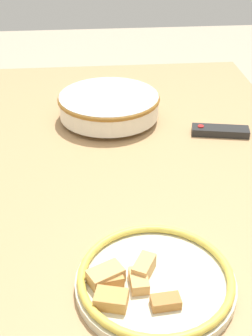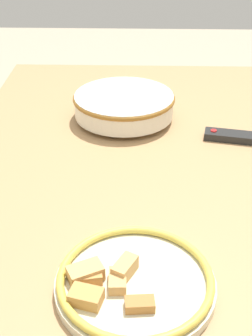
{
  "view_description": "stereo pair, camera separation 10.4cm",
  "coord_description": "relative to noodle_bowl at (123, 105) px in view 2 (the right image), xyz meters",
  "views": [
    {
      "loc": [
        0.87,
        -0.1,
        1.35
      ],
      "look_at": [
        -0.02,
        -0.02,
        0.79
      ],
      "focal_mm": 50.0,
      "sensor_mm": 36.0,
      "label": 1
    },
    {
      "loc": [
        0.87,
        0.0,
        1.35
      ],
      "look_at": [
        -0.02,
        -0.02,
        0.79
      ],
      "focal_mm": 50.0,
      "sensor_mm": 36.0,
      "label": 2
    }
  ],
  "objects": [
    {
      "name": "tv_remote",
      "position": [
        0.12,
        0.29,
        -0.03
      ],
      "size": [
        0.07,
        0.16,
        0.02
      ],
      "rotation": [
        0.0,
        0.0,
        2.95
      ],
      "color": "black",
      "rests_on": "dining_table"
    },
    {
      "name": "noodle_bowl",
      "position": [
        0.0,
        0.0,
        0.0
      ],
      "size": [
        0.29,
        0.29,
        0.07
      ],
      "color": "silver",
      "rests_on": "dining_table"
    },
    {
      "name": "food_plate",
      "position": [
        0.65,
        0.03,
        -0.03
      ],
      "size": [
        0.27,
        0.27,
        0.05
      ],
      "color": "beige",
      "rests_on": "dining_table"
    },
    {
      "name": "dining_table",
      "position": [
        0.34,
        0.04,
        -0.12
      ],
      "size": [
        1.58,
        0.9,
        0.75
      ],
      "color": "tan",
      "rests_on": "ground_plane"
    }
  ]
}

